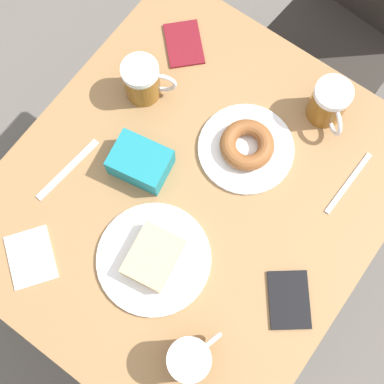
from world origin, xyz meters
TOP-DOWN VIEW (x-y plane):
  - ground_plane at (0.00, 0.00)m, footprint 8.00×8.00m
  - table at (0.00, 0.00)m, footprint 0.83×0.94m
  - chair at (0.02, 0.81)m, footprint 0.43×0.43m
  - plate_with_cake at (0.02, -0.17)m, footprint 0.26×0.26m
  - plate_with_donut at (0.04, 0.17)m, footprint 0.23×0.23m
  - beer_mug_left at (0.21, -0.30)m, footprint 0.09×0.13m
  - beer_mug_center at (0.14, 0.35)m, footprint 0.11×0.10m
  - beer_mug_right at (-0.25, 0.15)m, footprint 0.12×0.09m
  - napkin_folded at (-0.20, -0.33)m, footprint 0.16×0.15m
  - fork at (0.28, 0.24)m, footprint 0.02×0.18m
  - knife at (-0.27, -0.12)m, footprint 0.04×0.19m
  - passport_near_edge at (0.31, -0.07)m, footprint 0.15×0.15m
  - passport_far_edge at (-0.25, 0.31)m, footprint 0.15×0.15m
  - blue_pouch at (-0.14, -0.02)m, footprint 0.15×0.12m

SIDE VIEW (x-z plane):
  - ground_plane at x=0.00m, z-range 0.00..0.00m
  - chair at x=0.02m, z-range 0.09..0.99m
  - table at x=0.00m, z-range 0.32..1.10m
  - knife at x=-0.27m, z-range 0.78..0.78m
  - fork at x=0.28m, z-range 0.78..0.78m
  - napkin_folded at x=-0.20m, z-range 0.78..0.78m
  - passport_near_edge at x=0.31m, z-range 0.78..0.78m
  - passport_far_edge at x=-0.25m, z-range 0.78..0.78m
  - plate_with_cake at x=0.02m, z-range 0.77..0.82m
  - plate_with_donut at x=0.04m, z-range 0.77..0.82m
  - blue_pouch at x=-0.14m, z-range 0.78..0.84m
  - beer_mug_left at x=0.21m, z-range 0.78..0.89m
  - beer_mug_center at x=0.14m, z-range 0.78..0.89m
  - beer_mug_right at x=-0.25m, z-range 0.78..0.89m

